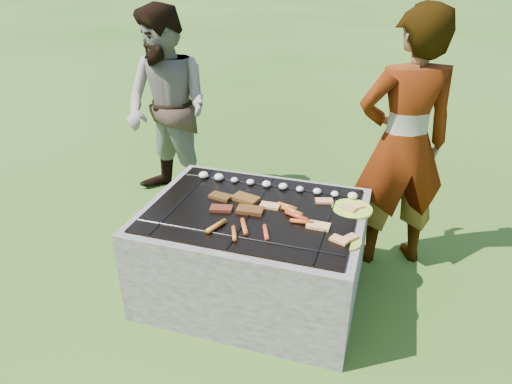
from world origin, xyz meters
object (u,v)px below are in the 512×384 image
(cook, at_px, (403,145))
(plate_far, at_px, (352,209))
(fire_pit, at_px, (254,254))
(plate_near, at_px, (344,241))
(bystander, at_px, (168,109))

(cook, bearing_deg, plate_far, 39.67)
(fire_pit, distance_m, plate_far, 0.67)
(plate_far, height_order, plate_near, same)
(fire_pit, distance_m, plate_near, 0.67)
(plate_far, relative_size, plate_near, 1.37)
(plate_near, height_order, bystander, bystander)
(plate_near, xyz_separation_m, cook, (0.24, 0.83, 0.26))
(fire_pit, bearing_deg, cook, 39.09)
(plate_far, bearing_deg, plate_near, -90.01)
(fire_pit, xyz_separation_m, cook, (0.80, 0.65, 0.59))
(plate_far, bearing_deg, bystander, 152.62)
(plate_far, xyz_separation_m, bystander, (-1.64, 0.85, 0.21))
(plate_far, bearing_deg, fire_pit, -162.06)
(bystander, bearing_deg, cook, 7.38)
(fire_pit, relative_size, bystander, 0.79)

